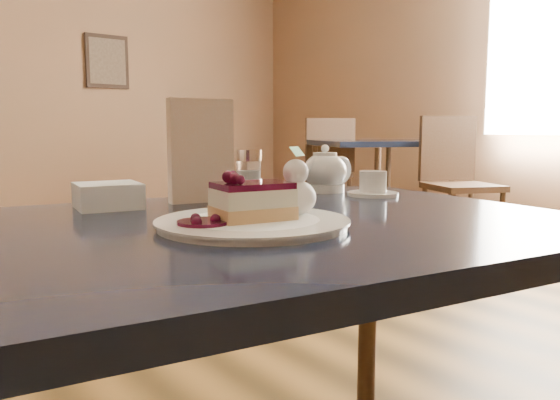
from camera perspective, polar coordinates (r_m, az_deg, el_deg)
main_table at (r=0.91m, az=-4.19°, el=-7.12°), size 1.28×0.96×0.73m
dessert_plate at (r=0.85m, az=-2.88°, el=-2.46°), size 0.30×0.30×0.01m
cheesecake_slice at (r=0.85m, az=-2.89°, el=-0.13°), size 0.13×0.10×0.06m
whipped_cream at (r=0.90m, az=1.64°, el=0.29°), size 0.07×0.07×0.06m
berry_sauce at (r=0.81m, az=-8.01°, el=-2.34°), size 0.08×0.08×0.01m
tea_set at (r=1.33m, az=5.68°, el=2.59°), size 0.20×0.24×0.10m
menu_card at (r=1.16m, az=-8.25°, el=5.10°), size 0.14×0.05×0.22m
sugar_shaker at (r=1.23m, az=-3.30°, el=2.83°), size 0.06×0.06×0.11m
napkin_stack at (r=1.11m, az=-17.54°, el=0.45°), size 0.13×0.13×0.05m
bg_table_far_right at (r=4.63m, az=10.62°, el=-2.91°), size 1.33×1.95×1.30m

